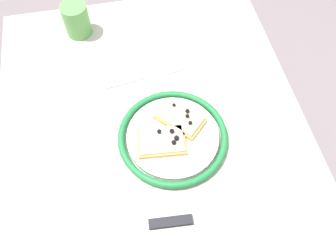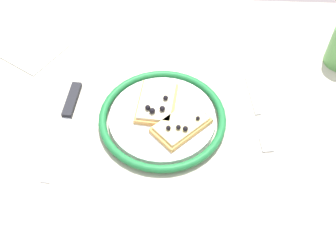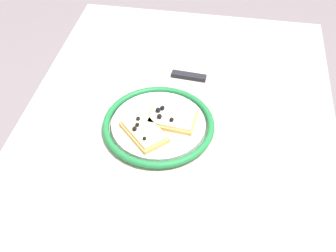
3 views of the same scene
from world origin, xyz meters
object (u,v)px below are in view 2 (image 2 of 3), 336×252
Objects in this scene: dining_table at (161,139)px; pizza_slice_near at (157,103)px; knife at (68,112)px; plate at (162,118)px; napkin at (34,51)px; fork at (257,112)px; pizza_slice_far at (181,125)px.

dining_table is 0.14m from pizza_slice_near.
dining_table is at bearing -171.71° from knife.
plate reaches higher than dining_table.
pizza_slice_near is at bearing -174.75° from knife.
napkin is (0.29, -0.16, -0.02)m from pizza_slice_near.
fork reaches higher than dining_table.
pizza_slice_near is at bearing -64.87° from plate.
fork is 1.72× the size of napkin.
plate is 2.18× the size of napkin.
pizza_slice_far reaches higher than dining_table.
knife reaches higher than fork.
dining_table is 8.71× the size of pizza_slice_near.
dining_table is at bearing -1.85° from fork.
plate is (-0.01, 0.04, 0.13)m from dining_table.
pizza_slice_near is (0.01, 0.01, 0.14)m from dining_table.
dining_table is at bearing 153.14° from napkin.
pizza_slice_near is at bearing 57.36° from dining_table.
knife is at bearing 3.08° from fork.
dining_table is 0.13m from plate.
knife is (0.18, 0.02, -0.02)m from pizza_slice_near.
fork is (-0.39, -0.02, -0.00)m from knife.
pizza_slice_near reaches higher than napkin.
pizza_slice_near is 0.92× the size of pizza_slice_far.
knife is (0.19, -0.01, -0.01)m from plate.
dining_table is 4.17× the size of knife.
pizza_slice_far reaches higher than fork.
plate is at bearing 115.13° from pizza_slice_near.
pizza_slice_near reaches higher than plate.
napkin is (0.31, -0.19, -0.01)m from plate.
fork is (-0.21, -0.00, -0.02)m from pizza_slice_near.
plate reaches higher than fork.
fork is at bearing -176.92° from knife.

